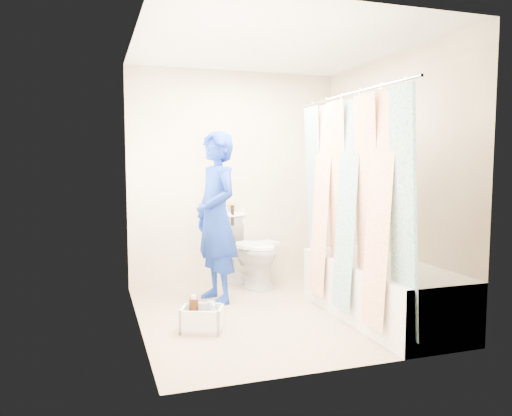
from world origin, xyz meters
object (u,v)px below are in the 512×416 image
object	(u,v)px
toilet	(250,249)
cleaning_caddy	(203,320)
plumber	(216,217)
bathtub	(380,289)

from	to	relation	value
toilet	cleaning_caddy	world-z (taller)	toilet
plumber	cleaning_caddy	distance (m)	1.15
bathtub	toilet	distance (m)	1.68
toilet	cleaning_caddy	distance (m)	1.60
bathtub	toilet	bearing A→B (deg)	116.14
bathtub	plumber	xyz separation A→B (m)	(-1.25, 0.99, 0.57)
plumber	cleaning_caddy	size ratio (longest dim) A/B	4.14
bathtub	cleaning_caddy	size ratio (longest dim) A/B	4.31
cleaning_caddy	toilet	bearing A→B (deg)	81.03
plumber	cleaning_caddy	bearing A→B (deg)	-32.85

